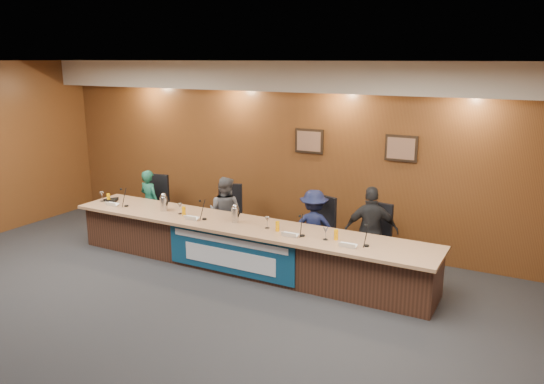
{
  "coord_description": "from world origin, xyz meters",
  "views": [
    {
      "loc": [
        4.12,
        -4.34,
        3.24
      ],
      "look_at": [
        0.46,
        2.49,
        1.28
      ],
      "focal_mm": 35.0,
      "sensor_mm": 36.0,
      "label": 1
    }
  ],
  "objects_px": {
    "panelist_b": "(225,212)",
    "carafe_left": "(164,204)",
    "panelist_d": "(371,232)",
    "carafe_mid": "(235,215)",
    "office_chair_a": "(154,207)",
    "speakerphone": "(112,200)",
    "office_chair_c": "(316,234)",
    "office_chair_d": "(372,243)",
    "panelist_a": "(150,202)",
    "dais_body": "(244,247)",
    "panelist_c": "(314,227)",
    "office_chair_b": "(228,219)",
    "banner": "(229,253)"
  },
  "relations": [
    {
      "from": "office_chair_a",
      "to": "panelist_d",
      "type": "bearing_deg",
      "value": -9.42
    },
    {
      "from": "speakerphone",
      "to": "carafe_mid",
      "type": "bearing_deg",
      "value": -0.22
    },
    {
      "from": "office_chair_a",
      "to": "office_chair_b",
      "type": "relative_size",
      "value": 1.0
    },
    {
      "from": "panelist_b",
      "to": "carafe_left",
      "type": "height_order",
      "value": "panelist_b"
    },
    {
      "from": "office_chair_d",
      "to": "panelist_d",
      "type": "bearing_deg",
      "value": -82.31
    },
    {
      "from": "dais_body",
      "to": "panelist_b",
      "type": "height_order",
      "value": "panelist_b"
    },
    {
      "from": "banner",
      "to": "office_chair_d",
      "type": "height_order",
      "value": "banner"
    },
    {
      "from": "office_chair_a",
      "to": "office_chair_d",
      "type": "height_order",
      "value": "same"
    },
    {
      "from": "dais_body",
      "to": "carafe_left",
      "type": "xyz_separation_m",
      "value": [
        -1.52,
        -0.05,
        0.52
      ]
    },
    {
      "from": "panelist_d",
      "to": "dais_body",
      "type": "bearing_deg",
      "value": -1.43
    },
    {
      "from": "panelist_a",
      "to": "speakerphone",
      "type": "xyz_separation_m",
      "value": [
        -0.24,
        -0.71,
        0.17
      ]
    },
    {
      "from": "panelist_d",
      "to": "carafe_mid",
      "type": "relative_size",
      "value": 5.97
    },
    {
      "from": "office_chair_a",
      "to": "speakerphone",
      "type": "xyz_separation_m",
      "value": [
        -0.24,
        -0.81,
        0.3
      ]
    },
    {
      "from": "office_chair_a",
      "to": "panelist_a",
      "type": "bearing_deg",
      "value": -98.09
    },
    {
      "from": "office_chair_a",
      "to": "carafe_mid",
      "type": "bearing_deg",
      "value": -27.2
    },
    {
      "from": "panelist_c",
      "to": "office_chair_b",
      "type": "height_order",
      "value": "panelist_c"
    },
    {
      "from": "office_chair_a",
      "to": "office_chair_d",
      "type": "distance_m",
      "value": 4.32
    },
    {
      "from": "panelist_a",
      "to": "carafe_mid",
      "type": "relative_size",
      "value": 5.22
    },
    {
      "from": "office_chair_a",
      "to": "office_chair_c",
      "type": "relative_size",
      "value": 1.0
    },
    {
      "from": "panelist_d",
      "to": "panelist_a",
      "type": "bearing_deg",
      "value": -21.58
    },
    {
      "from": "office_chair_a",
      "to": "carafe_mid",
      "type": "height_order",
      "value": "carafe_mid"
    },
    {
      "from": "panelist_d",
      "to": "speakerphone",
      "type": "bearing_deg",
      "value": -12.8
    },
    {
      "from": "office_chair_a",
      "to": "panelist_b",
      "type": "bearing_deg",
      "value": -11.46
    },
    {
      "from": "panelist_c",
      "to": "carafe_mid",
      "type": "height_order",
      "value": "panelist_c"
    },
    {
      "from": "panelist_b",
      "to": "panelist_a",
      "type": "bearing_deg",
      "value": -5.31
    },
    {
      "from": "panelist_a",
      "to": "panelist_b",
      "type": "xyz_separation_m",
      "value": [
        1.7,
        0.0,
        0.03
      ]
    },
    {
      "from": "office_chair_d",
      "to": "carafe_mid",
      "type": "distance_m",
      "value": 2.17
    },
    {
      "from": "office_chair_d",
      "to": "speakerphone",
      "type": "height_order",
      "value": "speakerphone"
    },
    {
      "from": "banner",
      "to": "panelist_b",
      "type": "bearing_deg",
      "value": 125.47
    },
    {
      "from": "office_chair_d",
      "to": "banner",
      "type": "bearing_deg",
      "value": -139.46
    },
    {
      "from": "panelist_d",
      "to": "carafe_mid",
      "type": "bearing_deg",
      "value": -1.61
    },
    {
      "from": "panelist_d",
      "to": "carafe_mid",
      "type": "distance_m",
      "value": 2.1
    },
    {
      "from": "banner",
      "to": "panelist_a",
      "type": "bearing_deg",
      "value": 156.2
    },
    {
      "from": "panelist_d",
      "to": "speakerphone",
      "type": "distance_m",
      "value": 4.62
    },
    {
      "from": "panelist_b",
      "to": "carafe_left",
      "type": "xyz_separation_m",
      "value": [
        -0.74,
        -0.73,
        0.23
      ]
    },
    {
      "from": "panelist_a",
      "to": "carafe_mid",
      "type": "xyz_separation_m",
      "value": [
        2.35,
        -0.72,
        0.26
      ]
    },
    {
      "from": "carafe_mid",
      "to": "speakerphone",
      "type": "xyz_separation_m",
      "value": [
        -2.6,
        0.01,
        -0.09
      ]
    },
    {
      "from": "office_chair_b",
      "to": "office_chair_c",
      "type": "bearing_deg",
      "value": -21.97
    },
    {
      "from": "dais_body",
      "to": "panelist_b",
      "type": "xyz_separation_m",
      "value": [
        -0.78,
        0.68,
        0.28
      ]
    },
    {
      "from": "office_chair_c",
      "to": "speakerphone",
      "type": "distance_m",
      "value": 3.72
    },
    {
      "from": "carafe_mid",
      "to": "office_chair_c",
      "type": "bearing_deg",
      "value": 38.53
    },
    {
      "from": "office_chair_a",
      "to": "speakerphone",
      "type": "relative_size",
      "value": 1.5
    },
    {
      "from": "panelist_b",
      "to": "speakerphone",
      "type": "distance_m",
      "value": 2.07
    },
    {
      "from": "office_chair_b",
      "to": "speakerphone",
      "type": "xyz_separation_m",
      "value": [
        -1.94,
        -0.81,
        0.3
      ]
    },
    {
      "from": "banner",
      "to": "carafe_left",
      "type": "xyz_separation_m",
      "value": [
        -1.52,
        0.36,
        0.49
      ]
    },
    {
      "from": "office_chair_c",
      "to": "office_chair_d",
      "type": "xyz_separation_m",
      "value": [
        0.95,
        0.0,
        0.0
      ]
    },
    {
      "from": "office_chair_a",
      "to": "carafe_left",
      "type": "distance_m",
      "value": 1.32
    },
    {
      "from": "office_chair_b",
      "to": "office_chair_d",
      "type": "relative_size",
      "value": 1.0
    },
    {
      "from": "panelist_b",
      "to": "banner",
      "type": "bearing_deg",
      "value": 120.16
    },
    {
      "from": "banner",
      "to": "speakerphone",
      "type": "relative_size",
      "value": 6.88
    }
  ]
}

